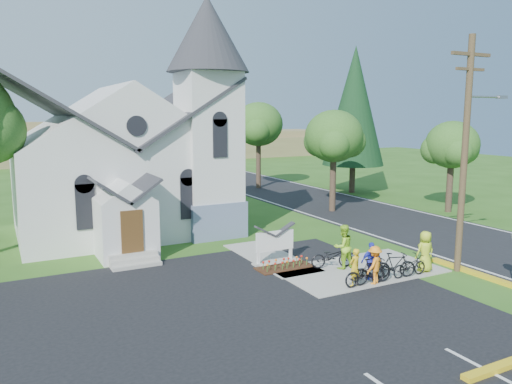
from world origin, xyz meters
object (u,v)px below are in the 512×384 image
bike_4 (409,266)px  bike_0 (365,273)px  bike_3 (395,265)px  church_sign (275,241)px  cyclist_3 (375,265)px  bike_1 (373,271)px  cyclist_2 (372,261)px  bike_2 (332,257)px  cyclist_1 (343,247)px  cyclist_0 (355,267)px  cyclist_4 (425,251)px  utility_pole (466,147)px

bike_4 → bike_0: bearing=89.7°
bike_3 → church_sign: bearing=56.4°
cyclist_3 → bike_4: size_ratio=0.88×
bike_1 → church_sign: bearing=27.3°
bike_0 → cyclist_2: bearing=-56.0°
bike_3 → bike_2: bearing=51.0°
church_sign → bike_4: bearing=-48.0°
cyclist_1 → bike_2: size_ratio=1.02×
cyclist_1 → bike_4: cyclist_1 is taller
bike_0 → cyclist_3: (0.48, 0.00, 0.27)m
cyclist_0 → cyclist_4: 3.84m
cyclist_2 → bike_4: size_ratio=0.90×
bike_1 → bike_2: (-0.17, 2.49, -0.03)m
bike_2 → cyclist_0: bearing=-178.8°
church_sign → cyclist_2: (2.29, -3.96, -0.19)m
bike_2 → cyclist_1: bearing=-111.7°
church_sign → cyclist_4: (5.03, -4.21, -0.08)m
cyclist_0 → cyclist_3: bearing=158.5°
cyclist_1 → bike_2: (-0.37, 0.29, -0.48)m
bike_2 → cyclist_3: 2.52m
cyclist_2 → bike_0: bearing=43.7°
bike_0 → bike_2: size_ratio=0.99×
bike_3 → cyclist_3: bearing=115.6°
utility_pole → bike_3: utility_pole is taller
utility_pole → cyclist_1: utility_pole is taller
cyclist_3 → bike_3: size_ratio=0.86×
bike_0 → cyclist_4: (3.44, 0.19, 0.39)m
bike_0 → bike_2: bearing=-3.3°
cyclist_2 → bike_4: cyclist_2 is taller
church_sign → cyclist_4: cyclist_4 is taller
church_sign → bike_1: church_sign is taller
cyclist_3 → bike_4: (1.89, 0.00, -0.31)m
church_sign → cyclist_4: bearing=-39.9°
utility_pole → cyclist_2: bearing=170.2°
church_sign → bike_0: (1.60, -4.40, -0.47)m
bike_1 → bike_3: size_ratio=1.00×
cyclist_1 → cyclist_4: bearing=142.0°
cyclist_3 → bike_1: bearing=-21.4°
church_sign → cyclist_4: 6.56m
bike_0 → cyclist_1: size_ratio=0.97×
church_sign → cyclist_3: (2.08, -4.40, -0.20)m
utility_pole → cyclist_1: size_ratio=5.10×
utility_pole → cyclist_1: (-4.37, 2.50, -4.37)m
cyclist_2 → cyclist_4: (2.74, -0.25, 0.11)m
cyclist_4 → bike_0: bearing=9.7°
cyclist_2 → cyclist_3: cyclist_2 is taller
cyclist_2 → cyclist_3: 0.49m
cyclist_0 → bike_3: cyclist_0 is taller
cyclist_4 → cyclist_1: bearing=-28.8°
utility_pole → cyclist_1: bearing=150.2°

